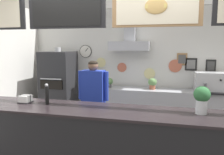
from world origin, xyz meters
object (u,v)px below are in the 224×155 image
at_px(potted_rosemary, 152,83).
at_px(napkin_holder, 25,99).
at_px(pizza_oven, 59,88).
at_px(espresso_machine, 209,82).
at_px(basil_vase, 202,99).
at_px(potted_thyme, 109,82).
at_px(pepper_grinder, 47,94).
at_px(shop_worker, 93,102).

bearing_deg(potted_rosemary, napkin_holder, -122.13).
bearing_deg(pizza_oven, espresso_machine, 1.81).
xyz_separation_m(espresso_machine, basil_vase, (-0.44, -2.37, 0.16)).
xyz_separation_m(potted_thyme, napkin_holder, (-0.54, -2.37, 0.11)).
bearing_deg(napkin_holder, potted_rosemary, 57.87).
bearing_deg(pizza_oven, pepper_grinder, -66.60).
bearing_deg(shop_worker, basil_vase, 146.58).
xyz_separation_m(pizza_oven, pepper_grinder, (0.99, -2.29, 0.37)).
height_order(shop_worker, potted_thyme, shop_worker).
bearing_deg(potted_rosemary, pizza_oven, -176.61).
distance_m(pizza_oven, potted_rosemary, 2.18).
bearing_deg(potted_rosemary, basil_vase, -73.35).
distance_m(potted_thyme, basil_vase, 2.91).
bearing_deg(pepper_grinder, potted_thyme, 85.07).
bearing_deg(napkin_holder, espresso_machine, 41.77).
height_order(potted_rosemary, basil_vase, basil_vase).
relative_size(pepper_grinder, basil_vase, 0.87).
height_order(potted_thyme, potted_rosemary, potted_rosemary).
relative_size(shop_worker, potted_rosemary, 6.53).
xyz_separation_m(pizza_oven, potted_thyme, (1.20, 0.10, 0.17)).
xyz_separation_m(espresso_machine, potted_thyme, (-2.12, -0.00, -0.07)).
bearing_deg(espresso_machine, pepper_grinder, -134.13).
xyz_separation_m(pizza_oven, potted_rosemary, (2.17, 0.13, 0.18)).
bearing_deg(pizza_oven, shop_worker, -42.68).
bearing_deg(napkin_holder, pizza_oven, 106.15).
height_order(potted_thyme, pepper_grinder, pepper_grinder).
distance_m(potted_thyme, potted_rosemary, 0.97).
bearing_deg(pizza_oven, basil_vase, -38.17).
relative_size(potted_rosemary, pepper_grinder, 0.89).
distance_m(shop_worker, pepper_grinder, 1.23).
xyz_separation_m(pizza_oven, espresso_machine, (3.32, 0.11, 0.24)).
height_order(espresso_machine, potted_thyme, espresso_machine).
distance_m(espresso_machine, basil_vase, 2.42).
xyz_separation_m(espresso_machine, pepper_grinder, (-2.33, -2.40, 0.13)).
distance_m(napkin_holder, basil_vase, 2.23).
relative_size(espresso_machine, potted_thyme, 2.57).
distance_m(potted_rosemary, basil_vase, 2.51).
xyz_separation_m(shop_worker, espresso_machine, (2.08, 1.25, 0.24)).
relative_size(espresso_machine, pepper_grinder, 2.06).
distance_m(pizza_oven, napkin_holder, 2.38).
distance_m(pepper_grinder, napkin_holder, 0.35).
relative_size(potted_thyme, napkin_holder, 1.33).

